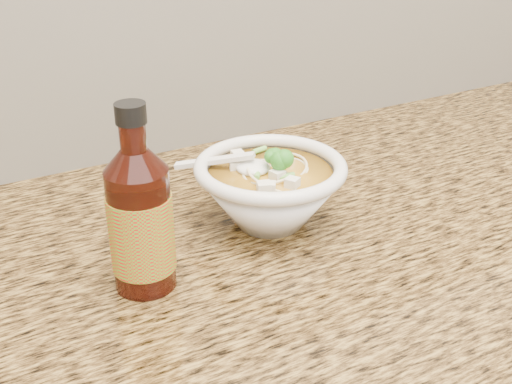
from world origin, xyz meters
TOP-DOWN VIEW (x-y plane):
  - counter_slab at (0.00, 1.68)m, footprint 4.00×0.68m
  - soup_bowl at (-0.02, 1.70)m, footprint 0.19×0.19m
  - hot_sauce_bottle at (-0.20, 1.65)m, footprint 0.08×0.08m

SIDE VIEW (x-z plane):
  - counter_slab at x=0.00m, z-range 0.86..0.90m
  - soup_bowl at x=-0.02m, z-range 0.89..1.00m
  - hot_sauce_bottle at x=-0.20m, z-range 0.88..1.08m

